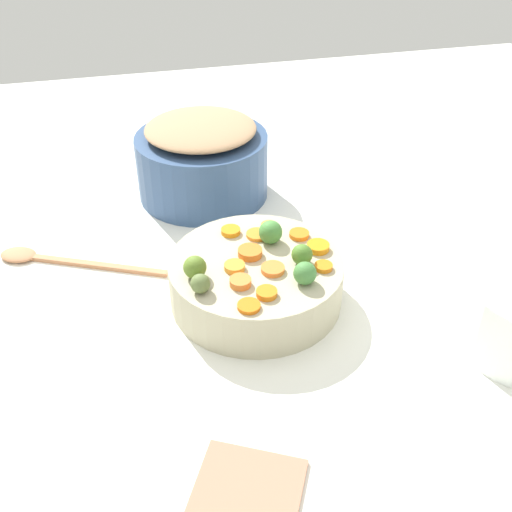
{
  "coord_description": "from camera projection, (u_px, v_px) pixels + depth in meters",
  "views": [
    {
      "loc": [
        0.2,
        0.7,
        0.66
      ],
      "look_at": [
        0.02,
        -0.04,
        0.11
      ],
      "focal_mm": 42.53,
      "sensor_mm": 36.0,
      "label": 1
    }
  ],
  "objects": [
    {
      "name": "carrot_slice_7",
      "position": [
        250.0,
        252.0,
        0.97
      ],
      "size": [
        0.06,
        0.06,
        0.01
      ],
      "primitive_type": "cylinder",
      "rotation": [
        0.0,
        0.0,
        5.62
      ],
      "color": "orange",
      "rests_on": "serving_bowl_carrots"
    },
    {
      "name": "carrot_slice_4",
      "position": [
        231.0,
        231.0,
        1.02
      ],
      "size": [
        0.05,
        0.05,
        0.01
      ],
      "primitive_type": "cylinder",
      "rotation": [
        0.0,
        0.0,
        0.8
      ],
      "color": "orange",
      "rests_on": "serving_bowl_carrots"
    },
    {
      "name": "dish_towel",
      "position": [
        243.0,
        508.0,
        0.69
      ],
      "size": [
        0.19,
        0.2,
        0.01
      ],
      "primitive_type": "cube",
      "rotation": [
        0.0,
        0.0,
        -0.48
      ],
      "color": "#B1775D",
      "rests_on": "tabletop"
    },
    {
      "name": "brussels_sprout_2",
      "position": [
        195.0,
        267.0,
        0.91
      ],
      "size": [
        0.04,
        0.04,
        0.04
      ],
      "primitive_type": "sphere",
      "color": "#587627",
      "rests_on": "serving_bowl_carrots"
    },
    {
      "name": "carrot_slice_5",
      "position": [
        274.0,
        269.0,
        0.93
      ],
      "size": [
        0.05,
        0.05,
        0.01
      ],
      "primitive_type": "cylinder",
      "rotation": [
        0.0,
        0.0,
        5.58
      ],
      "color": "orange",
      "rests_on": "serving_bowl_carrots"
    },
    {
      "name": "carrot_slice_0",
      "position": [
        235.0,
        267.0,
        0.94
      ],
      "size": [
        0.04,
        0.04,
        0.01
      ],
      "primitive_type": "cylinder",
      "rotation": [
        0.0,
        0.0,
        4.24
      ],
      "color": "orange",
      "rests_on": "serving_bowl_carrots"
    },
    {
      "name": "carrot_slice_11",
      "position": [
        254.0,
        235.0,
        1.01
      ],
      "size": [
        0.05,
        0.05,
        0.01
      ],
      "primitive_type": "cylinder",
      "rotation": [
        0.0,
        0.0,
        0.48
      ],
      "color": "orange",
      "rests_on": "serving_bowl_carrots"
    },
    {
      "name": "brussels_sprout_0",
      "position": [
        270.0,
        232.0,
        0.99
      ],
      "size": [
        0.04,
        0.04,
        0.04
      ],
      "primitive_type": "sphere",
      "color": "#47883C",
      "rests_on": "serving_bowl_carrots"
    },
    {
      "name": "carrot_slice_1",
      "position": [
        324.0,
        268.0,
        0.93
      ],
      "size": [
        0.03,
        0.03,
        0.01
      ],
      "primitive_type": "cylinder",
      "rotation": [
        0.0,
        0.0,
        3.18
      ],
      "color": "orange",
      "rests_on": "serving_bowl_carrots"
    },
    {
      "name": "carrot_slice_10",
      "position": [
        249.0,
        306.0,
        0.86
      ],
      "size": [
        0.04,
        0.04,
        0.01
      ],
      "primitive_type": "cylinder",
      "rotation": [
        0.0,
        0.0,
        4.92
      ],
      "color": "orange",
      "rests_on": "serving_bowl_carrots"
    },
    {
      "name": "brussels_sprout_1",
      "position": [
        302.0,
        255.0,
        0.94
      ],
      "size": [
        0.03,
        0.03,
        0.03
      ],
      "primitive_type": "sphere",
      "color": "#497829",
      "rests_on": "serving_bowl_carrots"
    },
    {
      "name": "brussels_sprout_3",
      "position": [
        305.0,
        273.0,
        0.9
      ],
      "size": [
        0.04,
        0.04,
        0.04
      ],
      "primitive_type": "sphere",
      "color": "#44803C",
      "rests_on": "serving_bowl_carrots"
    },
    {
      "name": "brussels_sprout_4",
      "position": [
        200.0,
        284.0,
        0.89
      ],
      "size": [
        0.03,
        0.03,
        0.03
      ],
      "primitive_type": "sphere",
      "color": "#5B6E3A",
      "rests_on": "serving_bowl_carrots"
    },
    {
      "name": "carrot_slice_2",
      "position": [
        318.0,
        247.0,
        0.98
      ],
      "size": [
        0.05,
        0.05,
        0.01
      ],
      "primitive_type": "cylinder",
      "rotation": [
        0.0,
        0.0,
        3.56
      ],
      "color": "orange",
      "rests_on": "serving_bowl_carrots"
    },
    {
      "name": "metal_pot",
      "position": [
        203.0,
        166.0,
        1.25
      ],
      "size": [
        0.27,
        0.27,
        0.13
      ],
      "primitive_type": "cylinder",
      "color": "#324D78",
      "rests_on": "tabletop"
    },
    {
      "name": "tabletop",
      "position": [
        274.0,
        319.0,
        0.98
      ],
      "size": [
        2.4,
        2.4,
        0.02
      ],
      "primitive_type": "cube",
      "color": "white",
      "rests_on": "ground"
    },
    {
      "name": "wooden_spoon",
      "position": [
        50.0,
        259.0,
        1.08
      ],
      "size": [
        0.3,
        0.16,
        0.01
      ],
      "color": "#BE7D53",
      "rests_on": "tabletop"
    },
    {
      "name": "carrot_slice_3",
      "position": [
        240.0,
        282.0,
        0.9
      ],
      "size": [
        0.04,
        0.04,
        0.01
      ],
      "primitive_type": "cylinder",
      "rotation": [
        0.0,
        0.0,
        5.07
      ],
      "color": "orange",
      "rests_on": "serving_bowl_carrots"
    },
    {
      "name": "carrot_slice_6",
      "position": [
        299.0,
        234.0,
        1.01
      ],
      "size": [
        0.04,
        0.04,
        0.01
      ],
      "primitive_type": "cylinder",
      "rotation": [
        0.0,
        0.0,
        0.09
      ],
      "color": "orange",
      "rests_on": "serving_bowl_carrots"
    },
    {
      "name": "serving_bowl_carrots",
      "position": [
        256.0,
        281.0,
        0.98
      ],
      "size": [
        0.28,
        0.28,
        0.08
      ],
      "primitive_type": "cylinder",
      "color": "#B6AF8F",
      "rests_on": "tabletop"
    },
    {
      "name": "stuffing_mound",
      "position": [
        200.0,
        128.0,
        1.2
      ],
      "size": [
        0.22,
        0.22,
        0.03
      ],
      "primitive_type": "ellipsoid",
      "color": "tan",
      "rests_on": "metal_pot"
    },
    {
      "name": "carrot_slice_9",
      "position": [
        269.0,
        226.0,
        1.03
      ],
      "size": [
        0.04,
        0.04,
        0.01
      ],
      "primitive_type": "cylinder",
      "rotation": [
        0.0,
        0.0,
        5.5
      ],
      "color": "orange",
      "rests_on": "serving_bowl_carrots"
    },
    {
      "name": "carrot_slice_8",
      "position": [
        267.0,
        293.0,
        0.88
      ],
      "size": [
        0.04,
        0.04,
        0.01
      ],
      "primitive_type": "cylinder",
      "rotation": [
        0.0,
        0.0,
        1.26
      ],
      "color": "orange",
      "rests_on": "serving_bowl_carrots"
    }
  ]
}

